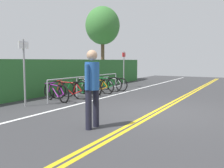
% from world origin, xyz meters
% --- Properties ---
extents(ground_plane, '(34.13, 12.16, 0.05)m').
position_xyz_m(ground_plane, '(0.00, 0.00, -0.03)').
color(ground_plane, '#353538').
extents(centre_line_yellow_inner, '(30.72, 0.10, 0.00)m').
position_xyz_m(centre_line_yellow_inner, '(0.00, -0.08, 0.00)').
color(centre_line_yellow_inner, gold).
rests_on(centre_line_yellow_inner, ground_plane).
extents(centre_line_yellow_outer, '(30.72, 0.10, 0.00)m').
position_xyz_m(centre_line_yellow_outer, '(0.00, 0.08, 0.00)').
color(centre_line_yellow_outer, gold).
rests_on(centre_line_yellow_outer, ground_plane).
extents(bike_lane_stripe_white, '(30.72, 0.12, 0.00)m').
position_xyz_m(bike_lane_stripe_white, '(0.00, 2.83, 0.00)').
color(bike_lane_stripe_white, white).
rests_on(bike_lane_stripe_white, ground_plane).
extents(bike_rack, '(5.13, 0.05, 0.85)m').
position_xyz_m(bike_rack, '(1.97, 3.85, 0.64)').
color(bike_rack, '#9EA0A5').
rests_on(bike_rack, ground_plane).
extents(bicycle_0, '(0.60, 1.65, 0.70)m').
position_xyz_m(bicycle_0, '(-0.03, 3.95, 0.33)').
color(bicycle_0, black).
rests_on(bicycle_0, ground_plane).
extents(bicycle_1, '(0.60, 1.72, 0.77)m').
position_xyz_m(bicycle_1, '(0.63, 3.85, 0.36)').
color(bicycle_1, black).
rests_on(bicycle_1, ground_plane).
extents(bicycle_2, '(0.63, 1.65, 0.69)m').
position_xyz_m(bicycle_2, '(1.27, 3.83, 0.32)').
color(bicycle_2, black).
rests_on(bicycle_2, ground_plane).
extents(bicycle_3, '(0.64, 1.68, 0.77)m').
position_xyz_m(bicycle_3, '(1.96, 3.83, 0.36)').
color(bicycle_3, black).
rests_on(bicycle_3, ground_plane).
extents(bicycle_4, '(0.46, 1.67, 0.73)m').
position_xyz_m(bicycle_4, '(2.62, 3.75, 0.34)').
color(bicycle_4, black).
rests_on(bicycle_4, ground_plane).
extents(bicycle_5, '(0.67, 1.67, 0.77)m').
position_xyz_m(bicycle_5, '(3.30, 3.83, 0.36)').
color(bicycle_5, black).
rests_on(bicycle_5, ground_plane).
extents(bicycle_6, '(0.46, 1.70, 0.71)m').
position_xyz_m(bicycle_6, '(3.97, 3.72, 0.33)').
color(bicycle_6, black).
rests_on(bicycle_6, ground_plane).
extents(pedestrian, '(0.49, 0.32, 1.76)m').
position_xyz_m(pedestrian, '(-2.46, 0.68, 1.02)').
color(pedestrian, '#1E1E2D').
rests_on(pedestrian, ground_plane).
extents(sign_post_near, '(0.36, 0.08, 2.22)m').
position_xyz_m(sign_post_near, '(-1.33, 4.13, 1.34)').
color(sign_post_near, gray).
rests_on(sign_post_near, ground_plane).
extents(sign_post_far, '(0.36, 0.06, 2.03)m').
position_xyz_m(sign_post_far, '(5.48, 3.86, 1.23)').
color(sign_post_far, gray).
rests_on(sign_post_far, ground_plane).
extents(hedge_backdrop, '(14.08, 0.94, 1.58)m').
position_xyz_m(hedge_backdrop, '(3.47, 5.69, 0.79)').
color(hedge_backdrop, '#2D6B30').
rests_on(hedge_backdrop, ground_plane).
extents(tree_mid, '(2.61, 2.61, 5.61)m').
position_xyz_m(tree_mid, '(9.31, 7.60, 4.15)').
color(tree_mid, brown).
rests_on(tree_mid, ground_plane).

